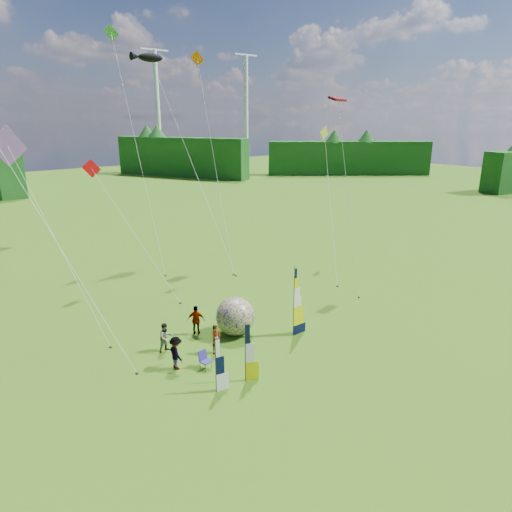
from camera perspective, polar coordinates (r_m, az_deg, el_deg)
ground at (r=26.15m, az=7.48°, el=-13.22°), size 220.00×220.00×0.00m
treeline_ring at (r=24.39m, az=7.83°, el=-5.06°), size 210.00×210.00×8.00m
turbine_left at (r=140.28m, az=-1.24°, el=17.75°), size 8.00×1.20×30.00m
turbine_right at (r=132.50m, az=-12.17°, el=17.44°), size 8.00×1.20×30.00m
feather_banner_main at (r=28.07m, az=4.75°, el=-5.88°), size 1.21×0.13×4.42m
side_banner_left at (r=23.66m, az=-1.34°, el=-12.09°), size 0.86×0.46×3.19m
side_banner_far at (r=22.96m, az=-5.06°, el=-13.61°), size 0.86×0.28×2.86m
bol_inflatable at (r=28.65m, az=-2.62°, el=-7.54°), size 3.18×3.18×2.42m
spectator_a at (r=26.68m, az=-5.01°, el=-10.34°), size 0.70×0.52×1.75m
spectator_b at (r=27.31m, az=-11.24°, el=-9.94°), size 0.89×0.50×1.75m
spectator_c at (r=25.42m, az=-9.96°, el=-11.86°), size 0.53×1.24×1.87m
spectator_d at (r=28.97m, az=-7.47°, el=-7.95°), size 1.12×1.09×1.89m
camp_chair at (r=25.40m, az=-6.32°, el=-12.82°), size 0.67×0.67×1.02m
kite_whale at (r=42.31m, az=-8.14°, el=12.61°), size 8.24×15.95×19.97m
kite_rainbow_delta at (r=29.38m, az=-23.67°, el=3.15°), size 10.70×13.04×13.58m
kite_parafoil at (r=35.74m, az=11.51°, el=8.57°), size 5.93×8.64×16.14m
small_kite_red at (r=35.36m, az=-15.00°, el=3.61°), size 5.57×10.92×10.53m
small_kite_orange at (r=40.26m, az=-5.13°, el=11.80°), size 4.30×8.71×19.00m
small_kite_yellow at (r=40.09m, az=9.33°, el=7.14°), size 9.26×10.60×12.78m
small_kite_pink at (r=25.97m, az=-23.52°, el=2.19°), size 6.52×10.08×14.18m
small_kite_green at (r=42.82m, az=-14.66°, el=13.43°), size 6.12×13.21×21.67m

